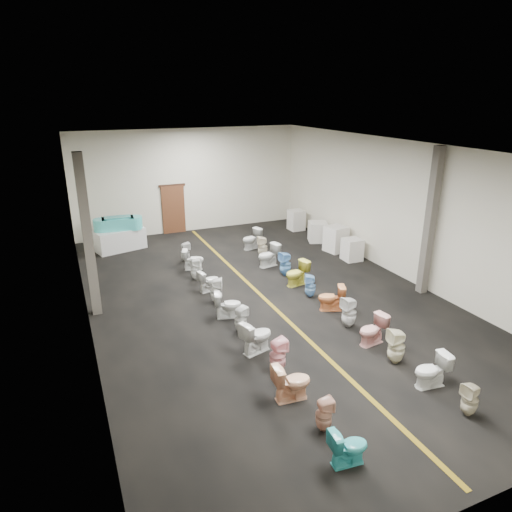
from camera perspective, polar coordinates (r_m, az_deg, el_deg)
The scene contains 41 objects.
floor at distance 13.93m, azimuth 1.01°, elevation -5.30°, with size 16.00×16.00×0.00m, color black.
ceiling at distance 12.70m, azimuth 1.14°, elevation 13.43°, with size 16.00×16.00×0.00m, color black.
wall_back at distance 20.51m, azimuth -8.33°, elevation 9.27°, with size 10.00×10.00×0.00m, color beige.
wall_front at distance 7.27m, azimuth 28.91°, elevation -13.05°, with size 10.00×10.00×0.00m, color beige.
wall_left at distance 12.05m, azimuth -21.12°, elevation 0.78°, with size 16.00×16.00×0.00m, color beige.
wall_right at distance 15.81m, azimuth 17.89°, elevation 5.44°, with size 16.00×16.00×0.00m, color beige.
aisle_stripe at distance 13.93m, azimuth 1.01°, elevation -5.29°, with size 0.12×15.60×0.01m, color #7C6112.
back_door at distance 20.51m, azimuth -10.28°, elevation 5.73°, with size 1.00×0.10×2.10m, color #562D19.
door_frame at distance 20.29m, azimuth -10.47°, elevation 8.67°, with size 1.15×0.08×0.10m, color #331C11.
column_left at distance 13.02m, azimuth -20.29°, elevation 2.23°, with size 0.25×0.25×4.50m, color #59544C.
column_right at distance 14.59m, azimuth 20.94°, elevation 3.94°, with size 0.25×0.25×4.50m, color #59544C.
display_table at distance 18.88m, azimuth -16.66°, elevation 2.00°, with size 1.87×0.93×0.83m, color silver.
bathtub at distance 18.70m, azimuth -16.85°, elevation 3.91°, with size 1.86×0.74×0.55m.
appliance_crate_a at distance 17.30m, azimuth 11.92°, elevation 0.80°, with size 0.64×0.64×0.82m, color silver.
appliance_crate_b at distance 18.14m, azimuth 9.95°, elevation 2.12°, with size 0.73×0.73×1.01m, color silver.
appliance_crate_c at distance 19.27m, azimuth 7.72°, elevation 3.02°, with size 0.73×0.73×0.83m, color white.
appliance_crate_d at distance 20.84m, azimuth 5.06°, elevation 4.51°, with size 0.64×0.64×0.91m, color silver.
toilet_left_0 at distance 8.36m, azimuth 11.47°, elevation -22.33°, with size 0.38×0.67×0.68m, color #36B0B3.
toilet_left_1 at distance 8.92m, azimuth 8.48°, elevation -19.01°, with size 0.31×0.31×0.68m, color #D99F85.
toilet_left_2 at distance 9.55m, azimuth 4.47°, elevation -15.42°, with size 0.45×0.79×0.80m, color #F3B289.
toilet_left_3 at distance 10.35m, azimuth 2.73°, elevation -12.30°, with size 0.36×0.37×0.81m, color #F9ADB2.
toilet_left_4 at distance 11.04m, azimuth 0.05°, elevation -9.99°, with size 0.46×0.81×0.83m, color white.
toilet_left_5 at distance 11.93m, azimuth -1.92°, elevation -7.93°, with size 0.32×0.33×0.71m, color silver.
toilet_left_6 at distance 12.68m, azimuth -3.55°, elevation -6.11°, with size 0.42×0.73×0.75m, color white.
toilet_left_7 at distance 13.55m, azimuth -4.99°, elevation -4.34°, with size 0.35×0.36×0.77m, color white.
toilet_left_8 at distance 14.38m, azimuth -5.93°, elevation -3.08°, with size 0.39×0.68×0.69m, color white.
toilet_left_9 at distance 15.28m, azimuth -7.54°, elevation -1.64°, with size 0.33×0.34×0.74m, color white.
toilet_left_10 at distance 16.17m, azimuth -7.86°, elevation -0.44°, with size 0.42×0.73×0.74m, color white.
toilet_left_11 at distance 17.02m, azimuth -8.85°, elevation 0.50°, with size 0.32×0.33×0.72m, color silver.
toilet_right_0 at distance 10.04m, azimuth 25.18°, elevation -15.90°, with size 0.32×0.32×0.70m, color beige.
toilet_right_1 at distance 10.55m, azimuth 21.09°, elevation -13.22°, with size 0.43×0.75×0.76m, color white.
toilet_right_2 at distance 11.10m, azimuth 17.14°, elevation -10.73°, with size 0.38×0.39×0.85m, color #EDE7C3.
toilet_right_3 at distance 11.73m, azimuth 14.36°, elevation -8.96°, with size 0.43×0.75×0.77m, color #EEA8A2.
toilet_right_4 at distance 12.38m, azimuth 11.56°, elevation -6.90°, with size 0.38×0.39×0.85m, color silver.
toilet_right_5 at distance 13.23m, azimuth 9.38°, elevation -5.19°, with size 0.42×0.74×0.76m, color #EC8A4C.
toilet_right_6 at distance 13.98m, azimuth 6.81°, elevation -3.72°, with size 0.33×0.33×0.73m, color #7EB4E6.
toilet_right_7 at distance 14.77m, azimuth 5.13°, elevation -2.18°, with size 0.45×0.79×0.81m, color #DFD84A.
toilet_right_8 at distance 15.51m, azimuth 3.69°, elevation -0.98°, with size 0.38×0.39×0.84m, color #6DABE6.
toilet_right_9 at distance 16.31m, azimuth 1.57°, elevation 0.08°, with size 0.46×0.81×0.82m, color white.
toilet_right_10 at distance 17.24m, azimuth 0.84°, elevation 1.16°, with size 0.37×0.37×0.81m, color beige.
toilet_right_11 at distance 18.18m, azimuth -0.55°, elevation 2.15°, with size 0.45×0.80×0.81m, color silver.
Camera 1 is at (-5.24, -11.49, 5.88)m, focal length 32.00 mm.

